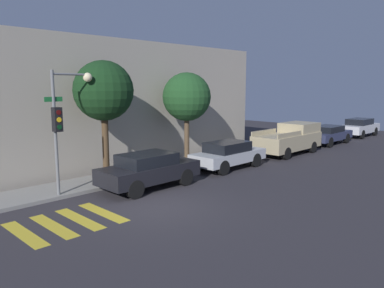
# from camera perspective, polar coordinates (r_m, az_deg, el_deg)

# --- Properties ---
(ground_plane) EXTENTS (60.00, 60.00, 0.00)m
(ground_plane) POSITION_cam_1_polar(r_m,az_deg,el_deg) (13.67, -5.41, -9.43)
(ground_plane) COLOR #2D2B30
(sidewalk) EXTENTS (26.00, 2.20, 0.14)m
(sidewalk) POSITION_cam_1_polar(r_m,az_deg,el_deg) (17.05, -14.80, -5.74)
(sidewalk) COLOR gray
(sidewalk) RESTS_ON ground
(building_row) EXTENTS (26.00, 6.00, 6.61)m
(building_row) POSITION_cam_1_polar(r_m,az_deg,el_deg) (20.56, -21.61, 5.52)
(building_row) COLOR #A89E8E
(building_row) RESTS_ON ground
(crosswalk) EXTENTS (3.10, 2.60, 0.00)m
(crosswalk) POSITION_cam_1_polar(r_m,az_deg,el_deg) (12.73, -18.57, -11.25)
(crosswalk) COLOR gold
(crosswalk) RESTS_ON ground
(traffic_light_pole) EXTENTS (1.98, 0.56, 4.86)m
(traffic_light_pole) POSITION_cam_1_polar(r_m,az_deg,el_deg) (14.95, -18.90, 4.54)
(traffic_light_pole) COLOR slate
(traffic_light_pole) RESTS_ON ground
(sedan_near_corner) EXTENTS (4.35, 1.84, 1.49)m
(sedan_near_corner) POSITION_cam_1_polar(r_m,az_deg,el_deg) (15.85, -6.60, -3.88)
(sedan_near_corner) COLOR black
(sedan_near_corner) RESTS_ON ground
(sedan_middle) EXTENTS (4.33, 1.75, 1.42)m
(sedan_middle) POSITION_cam_1_polar(r_m,az_deg,el_deg) (19.52, 5.54, -1.56)
(sedan_middle) COLOR #B7BABF
(sedan_middle) RESTS_ON ground
(pickup_truck) EXTENTS (5.20, 2.06, 1.90)m
(pickup_truck) POSITION_cam_1_polar(r_m,az_deg,el_deg) (24.51, 14.66, 0.82)
(pickup_truck) COLOR tan
(pickup_truck) RESTS_ON ground
(sedan_far_end) EXTENTS (4.60, 1.79, 1.37)m
(sedan_far_end) POSITION_cam_1_polar(r_m,az_deg,el_deg) (29.41, 20.04, 1.43)
(sedan_far_end) COLOR #2D3351
(sedan_far_end) RESTS_ON ground
(sedan_tail_of_row) EXTENTS (4.69, 1.75, 1.53)m
(sedan_tail_of_row) POSITION_cam_1_polar(r_m,az_deg,el_deg) (34.93, 24.18, 2.39)
(sedan_tail_of_row) COLOR silver
(sedan_tail_of_row) RESTS_ON ground
(tree_near_corner) EXTENTS (2.61, 2.61, 5.38)m
(tree_near_corner) POSITION_cam_1_polar(r_m,az_deg,el_deg) (16.82, -13.31, 7.80)
(tree_near_corner) COLOR #4C3823
(tree_near_corner) RESTS_ON ground
(tree_midblock) EXTENTS (2.57, 2.57, 4.99)m
(tree_midblock) POSITION_cam_1_polar(r_m,az_deg,el_deg) (19.99, -0.81, 7.13)
(tree_midblock) COLOR brown
(tree_midblock) RESTS_ON ground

